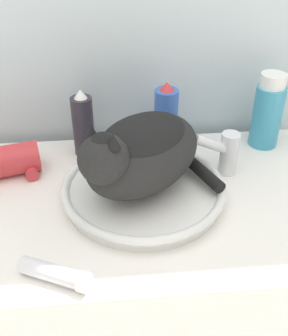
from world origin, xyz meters
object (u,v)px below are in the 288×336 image
(cat, at_px, (140,151))
(hair_dryer, at_px, (4,162))
(faucet, at_px, (225,151))
(mouthwash_bottle, at_px, (268,112))
(hairspray_can_black, at_px, (83,125))
(spray_bottle_trigger, at_px, (166,119))
(cream_tube, at_px, (56,274))

(cat, relative_size, hair_dryer, 1.73)
(cat, relative_size, faucet, 2.61)
(mouthwash_bottle, height_order, hair_dryer, mouthwash_bottle)
(cat, height_order, hairspray_can_black, cat)
(spray_bottle_trigger, bearing_deg, hairspray_can_black, 180.00)
(hairspray_can_black, distance_m, hair_dryer, 0.22)
(faucet, xyz_separation_m, mouthwash_bottle, (0.14, 0.13, 0.03))
(cat, relative_size, hairspray_can_black, 1.92)
(hairspray_can_black, bearing_deg, cream_tube, -95.93)
(cream_tube, bearing_deg, faucet, 38.13)
(spray_bottle_trigger, height_order, cream_tube, spray_bottle_trigger)
(cat, bearing_deg, faucet, 156.75)
(hairspray_can_black, bearing_deg, hair_dryer, -156.80)
(faucet, xyz_separation_m, hair_dryer, (-0.54, 0.05, -0.03))
(spray_bottle_trigger, relative_size, hair_dryer, 0.96)
(spray_bottle_trigger, distance_m, cream_tube, 0.51)
(spray_bottle_trigger, bearing_deg, hair_dryer, -168.49)
(faucet, xyz_separation_m, hairspray_can_black, (-0.34, 0.13, 0.02))
(mouthwash_bottle, bearing_deg, hairspray_can_black, 180.00)
(spray_bottle_trigger, relative_size, hairspray_can_black, 1.07)
(cream_tube, height_order, hair_dryer, hair_dryer)
(faucet, distance_m, cream_tube, 0.50)
(cream_tube, bearing_deg, hair_dryer, 113.11)
(hair_dryer, bearing_deg, cat, 144.06)
(faucet, distance_m, hair_dryer, 0.54)
(mouthwash_bottle, xyz_separation_m, cream_tube, (-0.53, -0.43, -0.08))
(faucet, bearing_deg, hairspray_can_black, -40.85)
(mouthwash_bottle, relative_size, hair_dryer, 1.01)
(spray_bottle_trigger, distance_m, hair_dryer, 0.42)
(cat, relative_size, cream_tube, 2.51)
(cat, distance_m, mouthwash_bottle, 0.42)
(mouthwash_bottle, bearing_deg, hair_dryer, -173.02)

